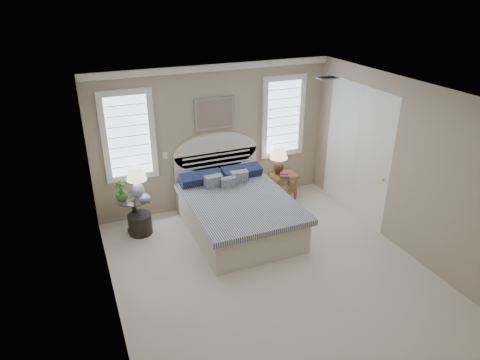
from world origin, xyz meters
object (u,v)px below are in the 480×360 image
at_px(bed, 236,209).
at_px(lamp_right, 279,157).
at_px(side_table_left, 135,211).
at_px(nightstand_right, 283,181).
at_px(floor_pot, 140,224).
at_px(lamp_left, 137,179).

bearing_deg(bed, lamp_right, 32.21).
xyz_separation_m(side_table_left, nightstand_right, (2.95, 0.10, -0.00)).
relative_size(side_table_left, floor_pot, 1.56).
bearing_deg(nightstand_right, floor_pot, -175.67).
height_order(side_table_left, lamp_right, lamp_right).
xyz_separation_m(floor_pot, lamp_left, (0.05, 0.16, 0.79)).
bearing_deg(lamp_left, lamp_right, 2.80).
distance_m(side_table_left, lamp_left, 0.59).
xyz_separation_m(bed, lamp_left, (-1.55, 0.63, 0.58)).
bearing_deg(lamp_left, floor_pot, -107.95).
xyz_separation_m(nightstand_right, lamp_left, (-2.85, -0.06, 0.58)).
bearing_deg(floor_pot, side_table_left, 113.75).
bearing_deg(lamp_left, bed, -22.10).
xyz_separation_m(bed, floor_pot, (-1.60, 0.47, -0.20)).
relative_size(lamp_left, lamp_right, 0.99).
height_order(bed, side_table_left, bed).
xyz_separation_m(nightstand_right, floor_pot, (-2.90, -0.22, -0.20)).
distance_m(side_table_left, nightstand_right, 2.95).
bearing_deg(nightstand_right, bed, -151.97).
bearing_deg(lamp_right, bed, -147.79).
distance_m(bed, floor_pot, 1.68).
bearing_deg(side_table_left, bed, -19.74).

